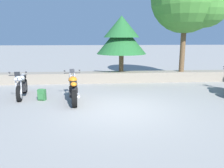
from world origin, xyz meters
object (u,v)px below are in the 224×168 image
at_px(motorcycle_orange_centre, 73,89).
at_px(rider_backpack, 42,94).
at_px(pine_tree_far_left, 121,36).
at_px(motorcycle_white_near_left, 21,86).

relative_size(motorcycle_orange_centre, rider_backpack, 4.39).
bearing_deg(pine_tree_far_left, motorcycle_white_near_left, -145.92).
relative_size(motorcycle_orange_centre, pine_tree_far_left, 0.68).
xyz_separation_m(motorcycle_orange_centre, rider_backpack, (-1.27, 0.26, -0.24)).
height_order(rider_backpack, pine_tree_far_left, pine_tree_far_left).
bearing_deg(rider_backpack, pine_tree_far_left, 45.45).
bearing_deg(motorcycle_white_near_left, rider_backpack, -31.64).
height_order(motorcycle_orange_centre, rider_backpack, motorcycle_orange_centre).
distance_m(motorcycle_orange_centre, pine_tree_far_left, 5.00).
xyz_separation_m(motorcycle_white_near_left, pine_tree_far_left, (4.55, 3.08, 2.04)).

